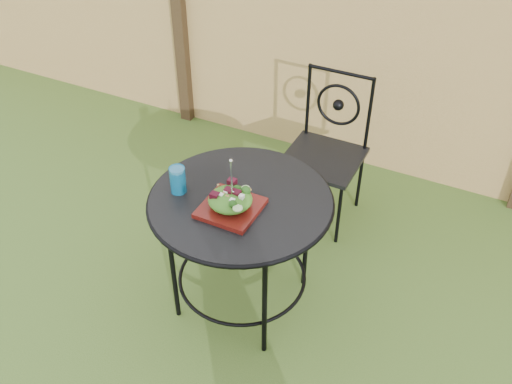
# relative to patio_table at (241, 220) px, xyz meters

# --- Properties ---
(ground) EXTENTS (60.00, 60.00, 0.00)m
(ground) POSITION_rel_patio_table_xyz_m (-0.03, -0.60, -0.59)
(ground) COLOR #2C4616
(ground) RESTS_ON ground
(fence) EXTENTS (8.00, 0.12, 1.90)m
(fence) POSITION_rel_patio_table_xyz_m (-0.03, 1.59, 0.36)
(fence) COLOR tan
(fence) RESTS_ON ground
(patio_table) EXTENTS (0.92, 0.92, 0.72)m
(patio_table) POSITION_rel_patio_table_xyz_m (0.00, 0.00, 0.00)
(patio_table) COLOR black
(patio_table) RESTS_ON ground
(patio_chair) EXTENTS (0.46, 0.46, 0.95)m
(patio_chair) POSITION_rel_patio_table_xyz_m (0.11, 0.93, -0.08)
(patio_chair) COLOR black
(patio_chair) RESTS_ON ground
(salad_plate) EXTENTS (0.27, 0.27, 0.02)m
(salad_plate) POSITION_rel_patio_table_xyz_m (-0.00, -0.10, 0.15)
(salad_plate) COLOR #4F140B
(salad_plate) RESTS_ON patio_table
(salad) EXTENTS (0.21, 0.21, 0.08)m
(salad) POSITION_rel_patio_table_xyz_m (-0.00, -0.10, 0.20)
(salad) COLOR #235614
(salad) RESTS_ON salad_plate
(fork) EXTENTS (0.01, 0.01, 0.18)m
(fork) POSITION_rel_patio_table_xyz_m (0.01, -0.10, 0.33)
(fork) COLOR silver
(fork) RESTS_ON salad
(drinking_glass) EXTENTS (0.08, 0.08, 0.14)m
(drinking_glass) POSITION_rel_patio_table_xyz_m (-0.30, -0.08, 0.21)
(drinking_glass) COLOR #0A567E
(drinking_glass) RESTS_ON patio_table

